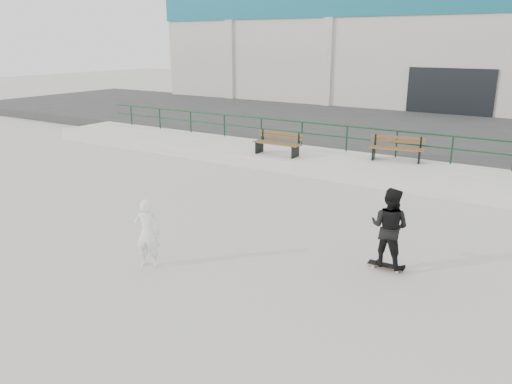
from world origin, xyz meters
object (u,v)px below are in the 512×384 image
Objects in this scene: bench_right at (397,149)px; seated_skater at (148,233)px; bench_left at (278,144)px; skateboard at (386,266)px; standing_skater at (389,227)px.

seated_skater is at bearing -112.75° from bench_right.
seated_skater is at bearing -77.32° from bench_left.
seated_skater is (-2.03, -10.71, -0.18)m from bench_right.
skateboard is at bearing -172.76° from seated_skater.
standing_skater is 1.13× the size of seated_skater.
bench_right reaches higher than bench_left.
skateboard is at bearing -85.56° from bench_right.
seated_skater is (-4.42, -2.64, -0.20)m from standing_skater.
bench_left is at bearing -39.73° from standing_skater.
bench_right is 1.32× the size of seated_skater.
standing_skater is at bearing -45.46° from bench_left.
seated_skater reaches higher than bench_left.
bench_right is (4.16, 1.50, 0.01)m from bench_left.
standing_skater reaches higher than bench_left.
bench_right reaches higher than skateboard.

